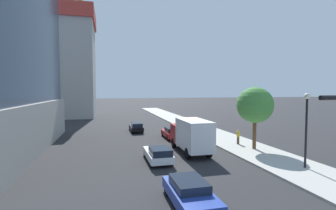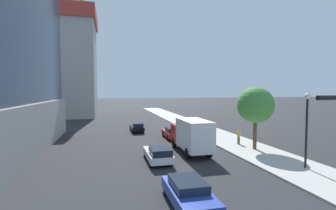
% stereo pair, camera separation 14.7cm
% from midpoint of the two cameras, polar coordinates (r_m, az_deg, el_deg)
% --- Properties ---
extents(sidewalk, '(5.29, 120.00, 0.15)m').
position_cam_midpoint_polar(sidewalk, '(27.42, 17.39, -9.35)').
color(sidewalk, '#B2AFA8').
rests_on(sidewalk, ground).
extents(construction_building, '(13.76, 16.40, 31.02)m').
position_cam_midpoint_polar(construction_building, '(62.19, -22.47, 9.94)').
color(construction_building, '#B2AFA8').
rests_on(construction_building, ground).
extents(street_lamp, '(0.44, 0.44, 5.68)m').
position_cam_midpoint_polar(street_lamp, '(21.38, 29.16, -2.83)').
color(street_lamp, black).
rests_on(street_lamp, sidewalk).
extents(street_tree, '(3.62, 3.62, 6.24)m').
position_cam_midpoint_polar(street_tree, '(26.21, 19.28, -0.05)').
color(street_tree, brown).
rests_on(street_tree, sidewalk).
extents(car_black, '(1.72, 4.74, 1.40)m').
position_cam_midpoint_polar(car_black, '(36.72, -7.47, -5.05)').
color(car_black, black).
rests_on(car_black, ground).
extents(car_red, '(1.72, 4.19, 1.39)m').
position_cam_midpoint_polar(car_red, '(31.40, 0.60, -6.42)').
color(car_red, red).
rests_on(car_red, ground).
extents(car_blue, '(1.94, 4.57, 1.34)m').
position_cam_midpoint_polar(car_blue, '(13.75, 4.72, -19.46)').
color(car_blue, '#233D9E').
rests_on(car_blue, ground).
extents(car_white, '(1.89, 4.42, 1.39)m').
position_cam_midpoint_polar(car_white, '(21.18, -2.45, -11.21)').
color(car_white, silver).
rests_on(car_white, ground).
extents(box_truck, '(2.28, 6.86, 3.30)m').
position_cam_midpoint_polar(box_truck, '(24.03, 5.21, -6.77)').
color(box_truck, '#B21E1E').
rests_on(box_truck, ground).
extents(pedestrian_yellow_shirt, '(0.34, 0.34, 1.62)m').
position_cam_midpoint_polar(pedestrian_yellow_shirt, '(28.44, 15.74, -7.02)').
color(pedestrian_yellow_shirt, brown).
rests_on(pedestrian_yellow_shirt, sidewalk).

